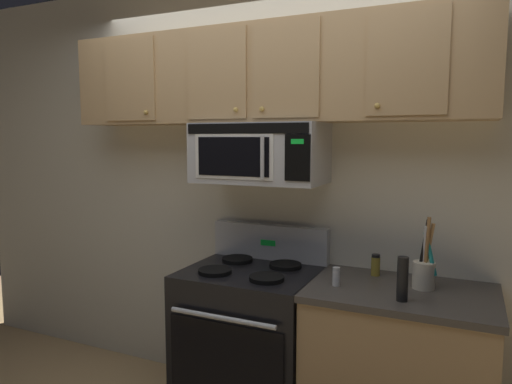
{
  "coord_description": "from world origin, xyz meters",
  "views": [
    {
      "loc": [
        1.13,
        -1.97,
        1.66
      ],
      "look_at": [
        0.0,
        0.49,
        1.35
      ],
      "focal_mm": 32.81,
      "sensor_mm": 36.0,
      "label": 1
    }
  ],
  "objects_px": {
    "utensil_crock_cream": "(424,269)",
    "spice_jar": "(376,265)",
    "over_range_microwave": "(260,153)",
    "salt_shaker": "(336,277)",
    "stove_range": "(251,341)",
    "pepper_mill": "(403,279)"
  },
  "relations": [
    {
      "from": "salt_shaker",
      "to": "spice_jar",
      "type": "relative_size",
      "value": 0.81
    },
    {
      "from": "salt_shaker",
      "to": "utensil_crock_cream",
      "type": "bearing_deg",
      "value": 18.77
    },
    {
      "from": "spice_jar",
      "to": "pepper_mill",
      "type": "bearing_deg",
      "value": -62.43
    },
    {
      "from": "over_range_microwave",
      "to": "salt_shaker",
      "type": "xyz_separation_m",
      "value": [
        0.52,
        -0.19,
        -0.63
      ]
    },
    {
      "from": "utensil_crock_cream",
      "to": "spice_jar",
      "type": "xyz_separation_m",
      "value": [
        -0.27,
        0.13,
        -0.04
      ]
    },
    {
      "from": "utensil_crock_cream",
      "to": "salt_shaker",
      "type": "bearing_deg",
      "value": -161.23
    },
    {
      "from": "pepper_mill",
      "to": "spice_jar",
      "type": "xyz_separation_m",
      "value": [
        -0.19,
        0.36,
        -0.05
      ]
    },
    {
      "from": "stove_range",
      "to": "over_range_microwave",
      "type": "height_order",
      "value": "over_range_microwave"
    },
    {
      "from": "over_range_microwave",
      "to": "salt_shaker",
      "type": "bearing_deg",
      "value": -20.24
    },
    {
      "from": "salt_shaker",
      "to": "pepper_mill",
      "type": "xyz_separation_m",
      "value": [
        0.34,
        -0.09,
        0.06
      ]
    },
    {
      "from": "over_range_microwave",
      "to": "salt_shaker",
      "type": "distance_m",
      "value": 0.84
    },
    {
      "from": "over_range_microwave",
      "to": "utensil_crock_cream",
      "type": "bearing_deg",
      "value": -3.11
    },
    {
      "from": "stove_range",
      "to": "pepper_mill",
      "type": "distance_m",
      "value": 1.03
    },
    {
      "from": "stove_range",
      "to": "spice_jar",
      "type": "bearing_deg",
      "value": 16.02
    },
    {
      "from": "salt_shaker",
      "to": "spice_jar",
      "type": "xyz_separation_m",
      "value": [
        0.15,
        0.27,
        0.01
      ]
    },
    {
      "from": "utensil_crock_cream",
      "to": "salt_shaker",
      "type": "height_order",
      "value": "utensil_crock_cream"
    },
    {
      "from": "stove_range",
      "to": "spice_jar",
      "type": "xyz_separation_m",
      "value": [
        0.68,
        0.19,
        0.49
      ]
    },
    {
      "from": "stove_range",
      "to": "spice_jar",
      "type": "height_order",
      "value": "stove_range"
    },
    {
      "from": "over_range_microwave",
      "to": "spice_jar",
      "type": "relative_size",
      "value": 6.34
    },
    {
      "from": "utensil_crock_cream",
      "to": "pepper_mill",
      "type": "relative_size",
      "value": 1.77
    },
    {
      "from": "stove_range",
      "to": "pepper_mill",
      "type": "height_order",
      "value": "stove_range"
    },
    {
      "from": "utensil_crock_cream",
      "to": "spice_jar",
      "type": "height_order",
      "value": "utensil_crock_cream"
    }
  ]
}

